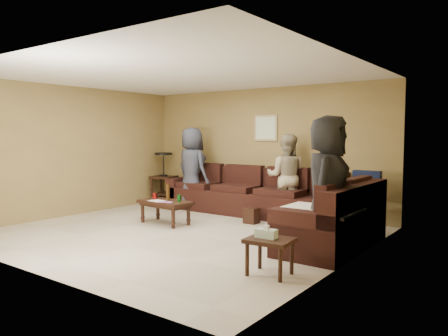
% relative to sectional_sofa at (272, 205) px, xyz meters
% --- Properties ---
extents(room, '(5.60, 5.50, 2.50)m').
position_rel_sectional_sofa_xyz_m(room, '(-0.81, -1.52, 1.34)').
color(room, beige).
rests_on(room, ground).
extents(sectional_sofa, '(4.65, 2.90, 0.97)m').
position_rel_sectional_sofa_xyz_m(sectional_sofa, '(0.00, 0.00, 0.00)').
color(sectional_sofa, black).
rests_on(sectional_sofa, ground).
extents(coffee_table, '(1.01, 0.56, 0.69)m').
position_rel_sectional_sofa_xyz_m(coffee_table, '(-1.51, -1.13, 0.03)').
color(coffee_table, black).
rests_on(coffee_table, ground).
extents(end_table_left, '(0.61, 0.61, 1.16)m').
position_rel_sectional_sofa_xyz_m(end_table_left, '(-3.24, 0.63, 0.28)').
color(end_table_left, black).
rests_on(end_table_left, ground).
extents(side_table_right, '(0.53, 0.45, 0.56)m').
position_rel_sectional_sofa_xyz_m(side_table_right, '(1.40, -2.49, 0.04)').
color(side_table_right, black).
rests_on(side_table_right, ground).
extents(waste_bin, '(0.23, 0.23, 0.27)m').
position_rel_sectional_sofa_xyz_m(waste_bin, '(-0.31, -0.19, -0.19)').
color(waste_bin, black).
rests_on(waste_bin, ground).
extents(wall_art, '(0.52, 0.04, 0.52)m').
position_rel_sectional_sofa_xyz_m(wall_art, '(-0.71, 0.96, 1.37)').
color(wall_art, tan).
rests_on(wall_art, ground).
extents(person_left, '(0.93, 0.71, 1.72)m').
position_rel_sectional_sofa_xyz_m(person_left, '(-2.13, 0.33, 0.53)').
color(person_left, '#323646').
rests_on(person_left, ground).
extents(person_middle, '(0.92, 0.81, 1.58)m').
position_rel_sectional_sofa_xyz_m(person_middle, '(-0.01, 0.55, 0.46)').
color(person_middle, tan).
rests_on(person_middle, ground).
extents(person_right, '(0.76, 1.00, 1.81)m').
position_rel_sectional_sofa_xyz_m(person_right, '(1.60, -1.36, 0.58)').
color(person_right, black).
rests_on(person_right, ground).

